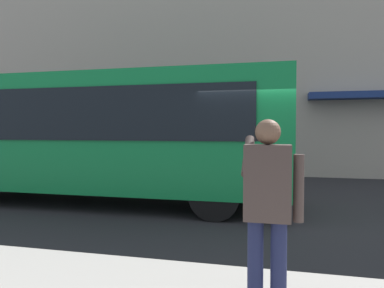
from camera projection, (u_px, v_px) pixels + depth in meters
The scene contains 4 objects.
ground_plane at pixel (266, 213), 7.57m from camera, with size 60.00×60.00×0.00m, color #232326.
building_facade_far at pixel (273, 22), 13.95m from camera, with size 28.00×1.55×12.00m.
red_bus at pixel (100, 133), 8.66m from camera, with size 9.05×2.54×3.08m.
pedestrian_photographer at pixel (268, 201), 3.12m from camera, with size 0.53×0.52×1.70m.
Camera 1 is at (-0.24, 7.67, 1.75)m, focal length 33.48 mm.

